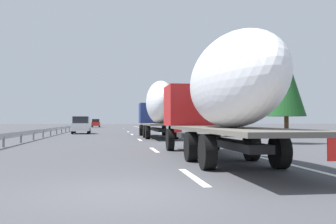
% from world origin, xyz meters
% --- Properties ---
extents(ground_plane, '(260.00, 260.00, 0.00)m').
position_xyz_m(ground_plane, '(40.00, 0.00, 0.00)').
color(ground_plane, '#424247').
extents(lane_stripe_0, '(3.20, 0.20, 0.01)m').
position_xyz_m(lane_stripe_0, '(2.00, -1.80, 0.00)').
color(lane_stripe_0, white).
rests_on(lane_stripe_0, ground_plane).
extents(lane_stripe_1, '(3.20, 0.20, 0.01)m').
position_xyz_m(lane_stripe_1, '(11.34, -1.80, 0.00)').
color(lane_stripe_1, white).
rests_on(lane_stripe_1, ground_plane).
extents(lane_stripe_2, '(3.20, 0.20, 0.01)m').
position_xyz_m(lane_stripe_2, '(21.65, -1.80, 0.00)').
color(lane_stripe_2, white).
rests_on(lane_stripe_2, ground_plane).
extents(lane_stripe_3, '(3.20, 0.20, 0.01)m').
position_xyz_m(lane_stripe_3, '(33.39, -1.80, 0.00)').
color(lane_stripe_3, white).
rests_on(lane_stripe_3, ground_plane).
extents(lane_stripe_4, '(3.20, 0.20, 0.01)m').
position_xyz_m(lane_stripe_4, '(43.47, -1.80, 0.00)').
color(lane_stripe_4, white).
rests_on(lane_stripe_4, ground_plane).
extents(lane_stripe_5, '(3.20, 0.20, 0.01)m').
position_xyz_m(lane_stripe_5, '(53.50, -1.80, 0.00)').
color(lane_stripe_5, white).
rests_on(lane_stripe_5, ground_plane).
extents(lane_stripe_6, '(3.20, 0.20, 0.01)m').
position_xyz_m(lane_stripe_6, '(53.02, -1.80, 0.00)').
color(lane_stripe_6, white).
rests_on(lane_stripe_6, ground_plane).
extents(lane_stripe_7, '(3.20, 0.20, 0.01)m').
position_xyz_m(lane_stripe_7, '(64.49, -1.80, 0.00)').
color(lane_stripe_7, white).
rests_on(lane_stripe_7, ground_plane).
extents(lane_stripe_8, '(3.20, 0.20, 0.01)m').
position_xyz_m(lane_stripe_8, '(66.24, -1.80, 0.00)').
color(lane_stripe_8, white).
rests_on(lane_stripe_8, ground_plane).
extents(edge_line_right, '(110.00, 0.20, 0.01)m').
position_xyz_m(edge_line_right, '(45.00, -5.50, 0.00)').
color(edge_line_right, white).
rests_on(edge_line_right, ground_plane).
extents(truck_lead, '(13.27, 2.55, 4.64)m').
position_xyz_m(truck_lead, '(25.12, -3.60, 2.59)').
color(truck_lead, navy).
rests_on(truck_lead, ground_plane).
extents(truck_trailing, '(14.00, 2.55, 4.23)m').
position_xyz_m(truck_trailing, '(5.78, -3.60, 2.43)').
color(truck_trailing, '#B21919').
rests_on(truck_trailing, ground_plane).
extents(car_red_compact, '(4.68, 1.77, 1.79)m').
position_xyz_m(car_red_compact, '(80.59, 3.80, 0.91)').
color(car_red_compact, red).
rests_on(car_red_compact, ground_plane).
extents(car_white_van, '(4.40, 1.88, 1.89)m').
position_xyz_m(car_white_van, '(36.56, 3.61, 0.95)').
color(car_white_van, white).
rests_on(car_white_van, ground_plane).
extents(road_sign, '(0.10, 0.90, 3.25)m').
position_xyz_m(road_sign, '(42.92, -6.70, 2.24)').
color(road_sign, gray).
rests_on(road_sign, ground_plane).
extents(tree_0, '(3.05, 3.05, 5.98)m').
position_xyz_m(tree_0, '(43.96, -12.21, 3.73)').
color(tree_0, '#472D19').
rests_on(tree_0, ground_plane).
extents(tree_1, '(3.22, 3.22, 5.09)m').
position_xyz_m(tree_1, '(53.37, -13.04, 3.27)').
color(tree_1, '#472D19').
rests_on(tree_1, ground_plane).
extents(tree_2, '(2.47, 2.47, 7.54)m').
position_xyz_m(tree_2, '(38.20, -12.79, 4.54)').
color(tree_2, '#472D19').
rests_on(tree_2, ground_plane).
extents(tree_3, '(2.70, 2.70, 5.42)m').
position_xyz_m(tree_3, '(26.88, -9.98, 3.35)').
color(tree_3, '#472D19').
rests_on(tree_3, ground_plane).
extents(tree_4, '(2.43, 2.43, 5.70)m').
position_xyz_m(tree_4, '(15.63, -10.57, 3.69)').
color(tree_4, '#472D19').
rests_on(tree_4, ground_plane).
extents(guardrail_median, '(94.00, 0.10, 0.76)m').
position_xyz_m(guardrail_median, '(43.00, 6.00, 0.58)').
color(guardrail_median, '#9EA0A5').
rests_on(guardrail_median, ground_plane).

